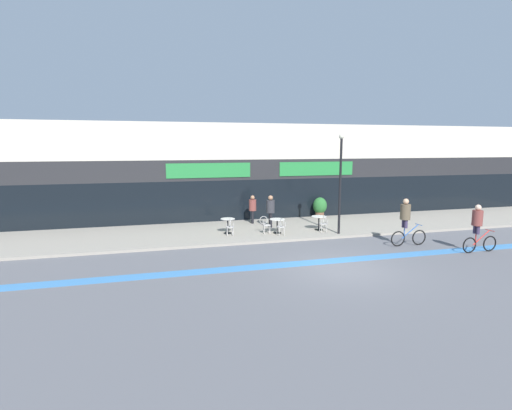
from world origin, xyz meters
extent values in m
plane|color=#5B5B60|center=(0.00, 0.00, 0.00)|extent=(120.00, 120.00, 0.00)
cube|color=gray|center=(0.00, 7.25, 0.06)|extent=(40.00, 5.50, 0.12)
cube|color=beige|center=(0.00, 12.00, 2.92)|extent=(40.00, 4.00, 5.84)
cube|color=black|center=(0.00, 10.03, 1.32)|extent=(38.80, 0.10, 2.40)
cube|color=#232326|center=(0.00, 10.05, 3.12)|extent=(39.20, 0.14, 1.20)
cube|color=#237A38|center=(-3.35, 9.98, 3.12)|extent=(4.87, 0.08, 0.84)
cube|color=#237A38|center=(3.35, 9.98, 3.12)|extent=(4.87, 0.08, 0.84)
cube|color=#3D7AB7|center=(0.00, 1.07, 0.00)|extent=(36.00, 0.70, 0.01)
cylinder|color=black|center=(-2.96, 6.62, 0.13)|extent=(0.40, 0.40, 0.02)
cylinder|color=black|center=(-2.96, 6.62, 0.49)|extent=(0.07, 0.07, 0.73)
cylinder|color=silver|center=(-2.96, 6.62, 0.86)|extent=(0.72, 0.72, 0.02)
cylinder|color=black|center=(-0.52, 6.00, 0.13)|extent=(0.43, 0.43, 0.02)
cylinder|color=black|center=(-0.52, 6.00, 0.47)|extent=(0.07, 0.07, 0.70)
cylinder|color=silver|center=(-0.52, 6.00, 0.83)|extent=(0.78, 0.78, 0.02)
cylinder|color=black|center=(1.84, 6.16, 0.13)|extent=(0.43, 0.43, 0.02)
cylinder|color=black|center=(1.84, 6.16, 0.47)|extent=(0.07, 0.07, 0.70)
cylinder|color=silver|center=(1.84, 6.16, 0.84)|extent=(0.79, 0.79, 0.02)
cylinder|color=#B7B2AD|center=(-2.96, 6.07, 0.56)|extent=(0.43, 0.43, 0.03)
cylinder|color=#B7B2AD|center=(-3.09, 6.22, 0.33)|extent=(0.03, 0.03, 0.42)
cylinder|color=#B7B2AD|center=(-2.81, 6.19, 0.33)|extent=(0.03, 0.03, 0.42)
cylinder|color=#B7B2AD|center=(-3.11, 5.94, 0.33)|extent=(0.03, 0.03, 0.42)
cylinder|color=#B7B2AD|center=(-2.84, 5.92, 0.33)|extent=(0.03, 0.03, 0.42)
torus|color=#B7B2AD|center=(-2.98, 5.90, 0.82)|extent=(0.06, 0.41, 0.41)
cylinder|color=#B7B2AD|center=(-3.15, 5.91, 0.68)|extent=(0.03, 0.03, 0.23)
cylinder|color=#B7B2AD|center=(-2.81, 5.88, 0.68)|extent=(0.03, 0.03, 0.23)
cylinder|color=#B7B2AD|center=(-0.52, 5.45, 0.56)|extent=(0.44, 0.44, 0.03)
cylinder|color=#B7B2AD|center=(-0.68, 5.58, 0.33)|extent=(0.03, 0.03, 0.42)
cylinder|color=#B7B2AD|center=(-0.40, 5.61, 0.33)|extent=(0.03, 0.03, 0.42)
cylinder|color=#B7B2AD|center=(-0.65, 5.30, 0.33)|extent=(0.03, 0.03, 0.42)
cylinder|color=#B7B2AD|center=(-0.37, 5.33, 0.33)|extent=(0.03, 0.03, 0.42)
torus|color=#B7B2AD|center=(-0.51, 5.29, 0.82)|extent=(0.07, 0.41, 0.41)
cylinder|color=#B7B2AD|center=(-0.68, 5.27, 0.68)|extent=(0.03, 0.03, 0.23)
cylinder|color=#B7B2AD|center=(-0.34, 5.30, 0.68)|extent=(0.03, 0.03, 0.23)
cylinder|color=#B7B2AD|center=(-1.07, 6.00, 0.56)|extent=(0.45, 0.45, 0.03)
cylinder|color=#B7B2AD|center=(-0.92, 6.12, 0.33)|extent=(0.03, 0.03, 0.42)
cylinder|color=#B7B2AD|center=(-0.96, 5.85, 0.33)|extent=(0.03, 0.03, 0.42)
cylinder|color=#B7B2AD|center=(-1.19, 6.16, 0.33)|extent=(0.03, 0.03, 0.42)
cylinder|color=#B7B2AD|center=(-1.23, 5.89, 0.33)|extent=(0.03, 0.03, 0.42)
torus|color=#B7B2AD|center=(-1.24, 6.03, 0.82)|extent=(0.41, 0.09, 0.41)
cylinder|color=#B7B2AD|center=(-1.22, 6.20, 0.68)|extent=(0.03, 0.03, 0.23)
cylinder|color=#B7B2AD|center=(-1.27, 5.86, 0.68)|extent=(0.03, 0.03, 0.23)
cylinder|color=#B7B2AD|center=(1.84, 5.61, 0.56)|extent=(0.42, 0.42, 0.03)
cylinder|color=#B7B2AD|center=(1.71, 5.75, 0.33)|extent=(0.03, 0.03, 0.42)
cylinder|color=#B7B2AD|center=(1.99, 5.74, 0.33)|extent=(0.03, 0.03, 0.42)
cylinder|color=#B7B2AD|center=(1.69, 5.48, 0.33)|extent=(0.03, 0.03, 0.42)
cylinder|color=#B7B2AD|center=(1.97, 5.46, 0.33)|extent=(0.03, 0.03, 0.42)
torus|color=#B7B2AD|center=(1.83, 5.44, 0.82)|extent=(0.05, 0.41, 0.41)
cylinder|color=#B7B2AD|center=(1.66, 5.45, 0.68)|extent=(0.03, 0.03, 0.23)
cylinder|color=#B7B2AD|center=(2.00, 5.43, 0.68)|extent=(0.03, 0.03, 0.23)
cylinder|color=brown|center=(3.41, 9.49, 0.31)|extent=(0.53, 0.53, 0.39)
ellipsoid|color=#28662D|center=(3.41, 9.49, 0.87)|extent=(0.85, 0.85, 1.02)
cylinder|color=black|center=(2.44, 5.05, 2.51)|extent=(0.12, 0.12, 4.78)
sphere|color=beige|center=(2.44, 5.05, 4.98)|extent=(0.26, 0.26, 0.26)
torus|color=black|center=(7.34, 0.59, 0.34)|extent=(0.69, 0.06, 0.69)
torus|color=black|center=(6.28, 0.59, 0.34)|extent=(0.69, 0.06, 0.69)
cylinder|color=red|center=(6.86, 0.59, 0.64)|extent=(0.83, 0.05, 0.62)
cylinder|color=red|center=(6.58, 0.59, 0.59)|extent=(0.04, 0.04, 0.48)
cylinder|color=red|center=(7.29, 0.59, 0.93)|extent=(0.03, 0.48, 0.03)
cylinder|color=#382D47|center=(6.58, 0.67, 1.00)|extent=(0.15, 0.15, 0.36)
cylinder|color=#382D47|center=(6.58, 0.51, 1.00)|extent=(0.15, 0.15, 0.36)
cylinder|color=brown|center=(6.58, 0.59, 1.51)|extent=(0.43, 0.43, 0.65)
sphere|color=beige|center=(6.58, 0.59, 1.96)|extent=(0.24, 0.24, 0.24)
torus|color=black|center=(5.14, 2.37, 0.35)|extent=(0.71, 0.07, 0.71)
torus|color=black|center=(4.05, 2.40, 0.35)|extent=(0.71, 0.07, 0.71)
cylinder|color=#23519E|center=(4.65, 2.38, 0.65)|extent=(0.85, 0.06, 0.64)
cylinder|color=#23519E|center=(4.35, 2.39, 0.60)|extent=(0.04, 0.04, 0.49)
cylinder|color=#23519E|center=(5.09, 2.38, 0.95)|extent=(0.04, 0.48, 0.03)
cylinder|color=#382D47|center=(4.35, 2.48, 1.04)|extent=(0.16, 0.16, 0.38)
cylinder|color=#382D47|center=(4.35, 2.30, 1.04)|extent=(0.16, 0.16, 0.38)
cylinder|color=brown|center=(4.35, 2.39, 1.57)|extent=(0.46, 0.46, 0.69)
sphere|color=tan|center=(4.35, 2.39, 2.05)|extent=(0.26, 0.26, 0.26)
cylinder|color=black|center=(-0.42, 7.41, 0.52)|extent=(0.17, 0.17, 0.80)
cylinder|color=black|center=(-0.41, 7.58, 0.52)|extent=(0.17, 0.17, 0.80)
cylinder|color=#2D2D33|center=(-0.42, 7.50, 1.26)|extent=(0.49, 0.49, 0.69)
sphere|color=#9E7051|center=(-0.42, 7.50, 1.74)|extent=(0.26, 0.26, 0.26)
cylinder|color=black|center=(-1.09, 8.77, 0.49)|extent=(0.18, 0.18, 0.73)
cylinder|color=black|center=(-1.05, 8.92, 0.49)|extent=(0.18, 0.18, 0.73)
cylinder|color=brown|center=(-1.07, 8.84, 1.17)|extent=(0.51, 0.51, 0.64)
sphere|color=#9E7051|center=(-1.07, 8.84, 1.61)|extent=(0.24, 0.24, 0.24)
camera|label=1|loc=(-6.83, -12.91, 4.53)|focal=28.00mm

